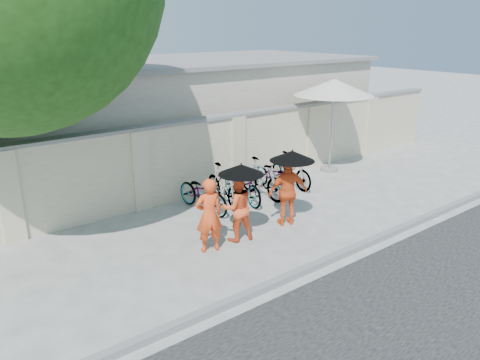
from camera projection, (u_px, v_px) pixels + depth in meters
ground at (252, 240)px, 10.05m from camera, size 80.00×80.00×0.00m
kerb at (309, 268)px, 8.76m from camera, size 40.00×0.16×0.12m
compound_wall at (206, 157)px, 12.72m from camera, size 20.00×0.30×2.00m
building_behind at (167, 112)px, 15.96m from camera, size 14.00×6.00×3.20m
monk_left at (209, 215)px, 9.35m from camera, size 0.64×0.51×1.55m
monk_center at (237, 207)px, 9.85m from camera, size 0.84×0.72×1.49m
parasol_center at (241, 169)px, 9.56m from camera, size 0.95×0.95×0.86m
monk_right at (288, 192)px, 10.63m from camera, size 1.00×0.69×1.58m
parasol_right at (292, 156)px, 10.31m from camera, size 1.01×1.01×0.88m
patio_umbrella at (334, 88)px, 14.07m from camera, size 2.51×2.51×2.88m
bike_0 at (203, 193)px, 11.53m from camera, size 0.80×1.84×0.94m
bike_1 at (224, 186)px, 11.81m from camera, size 0.73×1.83×1.07m
bike_2 at (243, 184)px, 12.16m from camera, size 0.87×1.87×0.95m
bike_3 at (262, 178)px, 12.43m from camera, size 0.53×1.77×1.06m
bike_4 at (273, 175)px, 12.96m from camera, size 0.80×1.77×0.90m
bike_5 at (291, 170)px, 13.23m from camera, size 0.53×1.67×1.00m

